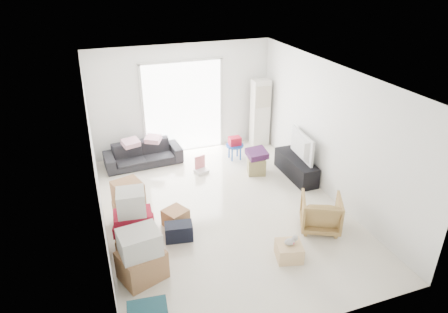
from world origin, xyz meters
name	(u,v)px	position (x,y,z in m)	size (l,w,h in m)	color
room_shell	(223,147)	(0.00, 0.00, 1.35)	(4.98, 6.48, 3.18)	beige
sliding_door	(183,104)	(0.00, 2.98, 1.24)	(2.10, 0.04, 2.33)	white
ac_tower	(260,113)	(1.95, 2.65, 0.88)	(0.45, 0.30, 1.75)	silver
tv_console	(296,167)	(2.00, 0.73, 0.23)	(0.41, 1.37, 0.46)	black
television	(297,155)	(2.00, 0.73, 0.52)	(1.04, 0.60, 0.14)	black
sofa	(143,151)	(-1.15, 2.50, 0.35)	(1.81, 0.53, 0.71)	#232428
pillow_left	(130,137)	(-1.41, 2.46, 0.76)	(0.34, 0.27, 0.11)	#F5B3CC
pillow_right	(153,133)	(-0.88, 2.51, 0.76)	(0.33, 0.26, 0.11)	#F5B3CC
armchair	(321,211)	(1.46, -1.15, 0.36)	(0.69, 0.65, 0.71)	#9D8045
box_stack_a	(141,256)	(-1.80, -1.35, 0.41)	(0.79, 0.73, 0.86)	#936242
box_stack_b	(134,226)	(-1.80, -0.69, 0.51)	(0.71, 0.69, 1.17)	#936242
box_stack_c	(129,203)	(-1.77, 0.22, 0.40)	(0.61, 0.59, 0.83)	#936242
loose_box	(176,217)	(-1.00, -0.18, 0.16)	(0.39, 0.39, 0.32)	#936242
duffel_bag	(179,232)	(-1.05, -0.61, 0.15)	(0.48, 0.29, 0.31)	black
ottoman	(256,165)	(1.22, 1.17, 0.20)	(0.39, 0.39, 0.39)	#989258
blanket	(257,155)	(1.22, 1.17, 0.46)	(0.43, 0.43, 0.14)	#411C46
kids_table	(235,144)	(1.02, 2.04, 0.41)	(0.44, 0.44, 0.58)	#1B4AA9
toy_walker	(201,168)	(0.03, 1.65, 0.11)	(0.34, 0.32, 0.38)	silver
wood_crate	(289,251)	(0.54, -1.71, 0.14)	(0.41, 0.41, 0.27)	#E4B383
plush_bunny	(291,241)	(0.56, -1.70, 0.33)	(0.26, 0.15, 0.13)	#B2ADA8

